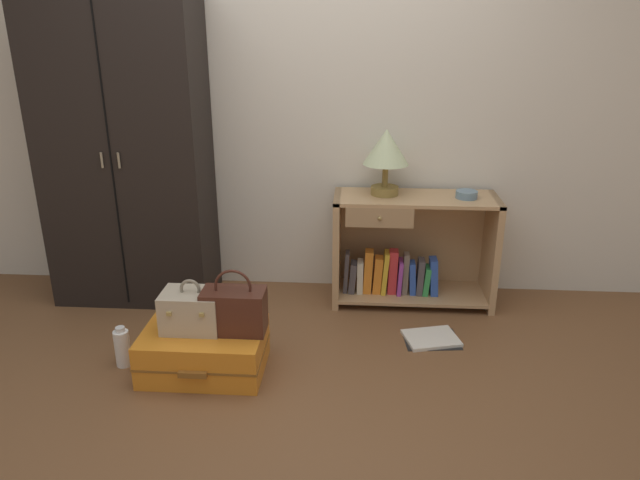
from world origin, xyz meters
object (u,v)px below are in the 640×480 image
object	(u,v)px
bowl	(467,194)
open_book_on_floor	(431,338)
train_case	(192,310)
handbag	(234,310)
bookshelf	(408,251)
wardrobe	(126,152)
bottle	(122,347)
table_lamp	(386,151)
suitcase_large	(204,350)

from	to	relation	value
bowl	open_book_on_floor	size ratio (longest dim) A/B	0.38
train_case	handbag	bearing A→B (deg)	-2.24
bookshelf	train_case	size ratio (longest dim) A/B	3.41
bowl	wardrobe	bearing A→B (deg)	-179.68
bowl	bottle	bearing A→B (deg)	-155.03
table_lamp	handbag	distance (m)	1.35
train_case	bottle	distance (m)	0.45
bookshelf	open_book_on_floor	bearing A→B (deg)	-77.78
train_case	bottle	xyz separation A→B (m)	(-0.39, -0.01, -0.23)
bookshelf	table_lamp	world-z (taller)	table_lamp
open_book_on_floor	train_case	bearing A→B (deg)	-163.67
bottle	bookshelf	bearing A→B (deg)	30.32
wardrobe	handbag	world-z (taller)	wardrobe
bookshelf	bowl	world-z (taller)	bowl
table_lamp	train_case	world-z (taller)	table_lamp
suitcase_large	bookshelf	bearing A→B (deg)	39.87
wardrobe	open_book_on_floor	size ratio (longest dim) A/B	5.62
bowl	bottle	xyz separation A→B (m)	(-1.86, -0.87, -0.62)
bookshelf	train_case	xyz separation A→B (m)	(-1.15, -0.89, -0.00)
wardrobe	table_lamp	distance (m)	1.58
handbag	table_lamp	bearing A→B (deg)	50.09
handbag	open_book_on_floor	world-z (taller)	handbag
table_lamp	bottle	xyz separation A→B (m)	(-1.37, -0.91, -0.87)
bowl	handbag	size ratio (longest dim) A/B	0.39
suitcase_large	open_book_on_floor	world-z (taller)	suitcase_large
bookshelf	handbag	bearing A→B (deg)	-135.88
handbag	open_book_on_floor	size ratio (longest dim) A/B	0.99
wardrobe	table_lamp	xyz separation A→B (m)	(1.58, 0.06, 0.02)
bowl	suitcase_large	xyz separation A→B (m)	(-1.42, -0.88, -0.61)
open_book_on_floor	bookshelf	bearing A→B (deg)	102.22
table_lamp	suitcase_large	world-z (taller)	table_lamp
bottle	open_book_on_floor	world-z (taller)	bottle
bowl	suitcase_large	distance (m)	1.78
suitcase_large	handbag	distance (m)	0.28
train_case	open_book_on_floor	size ratio (longest dim) A/B	0.87
wardrobe	bowl	xyz separation A→B (m)	(2.07, 0.01, -0.23)
bookshelf	table_lamp	xyz separation A→B (m)	(-0.16, 0.02, 0.64)
table_lamp	handbag	xyz separation A→B (m)	(-0.77, -0.92, -0.63)
wardrobe	train_case	world-z (taller)	wardrobe
train_case	open_book_on_floor	world-z (taller)	train_case
handbag	bookshelf	bearing A→B (deg)	44.12
bowl	bottle	world-z (taller)	bowl
suitcase_large	train_case	world-z (taller)	train_case
bookshelf	table_lamp	bearing A→B (deg)	173.84
bookshelf	open_book_on_floor	xyz separation A→B (m)	(0.11, -0.52, -0.33)
train_case	suitcase_large	bearing A→B (deg)	-22.17
table_lamp	handbag	bearing A→B (deg)	-129.91
bookshelf	handbag	world-z (taller)	bookshelf
bookshelf	bottle	bearing A→B (deg)	-149.68
bowl	open_book_on_floor	xyz separation A→B (m)	(-0.22, -0.49, -0.71)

